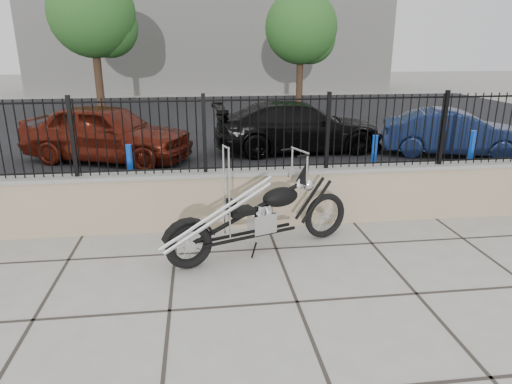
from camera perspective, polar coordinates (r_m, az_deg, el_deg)
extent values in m
plane|color=#99968E|center=(5.61, 5.15, -13.54)|extent=(90.00, 90.00, 0.00)
plane|color=black|center=(17.44, -3.59, 8.32)|extent=(30.00, 30.00, 0.00)
cube|color=gray|center=(7.65, 1.32, -0.67)|extent=(14.00, 0.36, 0.96)
cube|color=black|center=(7.37, 1.38, 7.31)|extent=(14.00, 0.08, 1.20)
cube|color=beige|center=(31.20, -5.55, 19.92)|extent=(22.00, 6.00, 8.00)
imported|color=#51150B|center=(12.50, -18.14, 7.08)|extent=(4.73, 3.21, 1.50)
imported|color=black|center=(13.10, 5.35, 8.14)|extent=(4.89, 2.17, 1.40)
imported|color=#0F1A3A|center=(13.60, 23.58, 6.77)|extent=(4.01, 2.52, 1.25)
cylinder|color=#0B3DB2|center=(9.64, -15.43, 2.79)|extent=(0.15, 0.15, 1.01)
cylinder|color=#0B46A7|center=(10.56, 14.51, 4.18)|extent=(0.14, 0.14, 1.01)
cylinder|color=blue|center=(11.52, 25.24, 4.32)|extent=(0.14, 0.14, 1.08)
cylinder|color=#382619|center=(21.87, -19.13, 13.89)|extent=(0.34, 0.34, 3.43)
sphere|color=#306525|center=(21.89, -19.87, 20.73)|extent=(3.65, 3.65, 3.65)
cylinder|color=#382619|center=(21.55, 5.47, 14.13)|extent=(0.30, 0.30, 2.99)
sphere|color=#316224|center=(21.52, 5.66, 20.23)|extent=(3.19, 3.19, 3.19)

